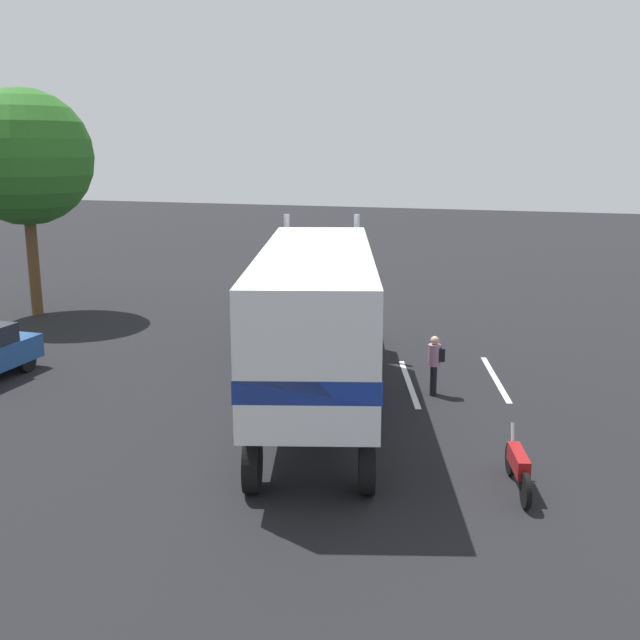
{
  "coord_description": "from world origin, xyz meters",
  "views": [
    {
      "loc": [
        -23.71,
        -7.59,
        6.47
      ],
      "look_at": [
        -3.59,
        -0.77,
        1.6
      ],
      "focal_mm": 41.83,
      "sensor_mm": 36.0,
      "label": 1
    }
  ],
  "objects": [
    {
      "name": "tree_left",
      "position": [
        0.41,
        12.61,
        6.17
      ],
      "size": [
        5.22,
        5.22,
        8.8
      ],
      "color": "brown",
      "rests_on": "ground_plane"
    },
    {
      "name": "lane_stripe_mid",
      "position": [
        -2.54,
        -5.78,
        0.01
      ],
      "size": [
        4.28,
        1.32,
        0.01
      ],
      "primitive_type": "cube",
      "rotation": [
        0.0,
        0.0,
        0.27
      ],
      "color": "silver",
      "rests_on": "ground_plane"
    },
    {
      "name": "semi_truck",
      "position": [
        -6.04,
        -1.52,
        2.52
      ],
      "size": [
        14.25,
        6.65,
        4.5
      ],
      "color": "#193399",
      "rests_on": "ground_plane"
    },
    {
      "name": "motorcycle",
      "position": [
        -9.78,
        -6.92,
        0.48
      ],
      "size": [
        2.06,
        0.66,
        1.12
      ],
      "color": "black",
      "rests_on": "ground_plane"
    },
    {
      "name": "lane_stripe_near",
      "position": [
        -3.76,
        -3.5,
        0.01
      ],
      "size": [
        4.23,
        1.53,
        0.01
      ],
      "primitive_type": "cube",
      "rotation": [
        0.0,
        0.0,
        0.32
      ],
      "color": "silver",
      "rests_on": "ground_plane"
    },
    {
      "name": "person_bystander",
      "position": [
        -4.55,
        -4.35,
        0.89
      ],
      "size": [
        0.35,
        0.47,
        1.63
      ],
      "color": "black",
      "rests_on": "ground_plane"
    },
    {
      "name": "ground_plane",
      "position": [
        0.0,
        0.0,
        0.0
      ],
      "size": [
        120.0,
        120.0,
        0.0
      ],
      "primitive_type": "plane",
      "color": "black"
    }
  ]
}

